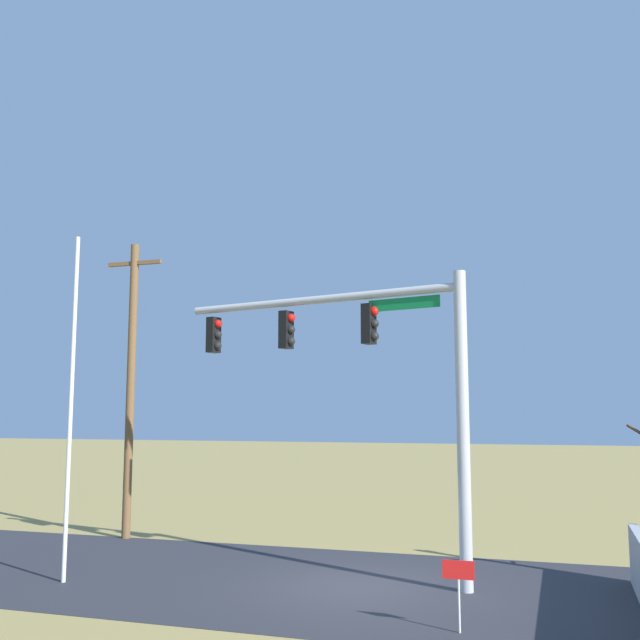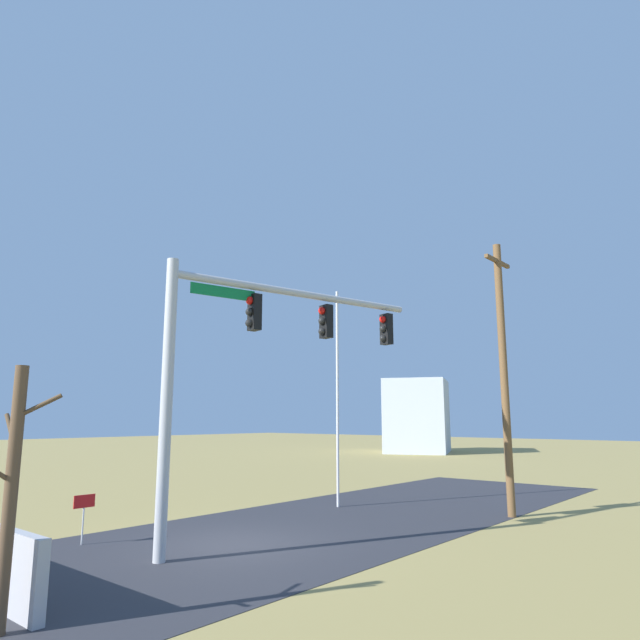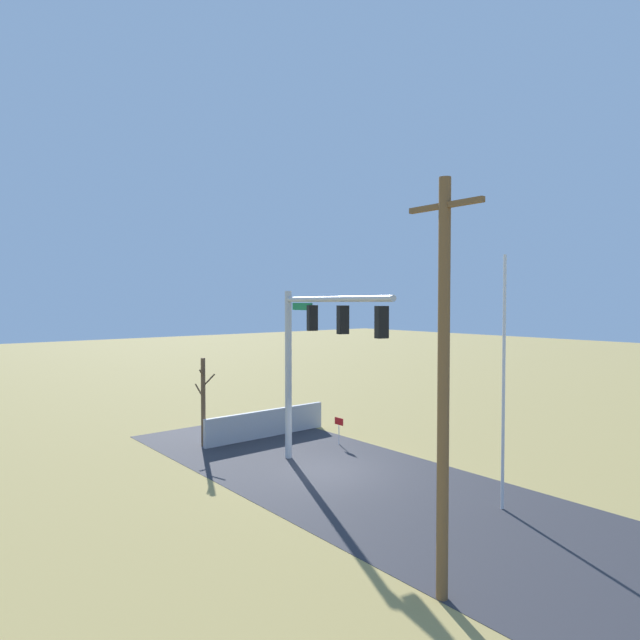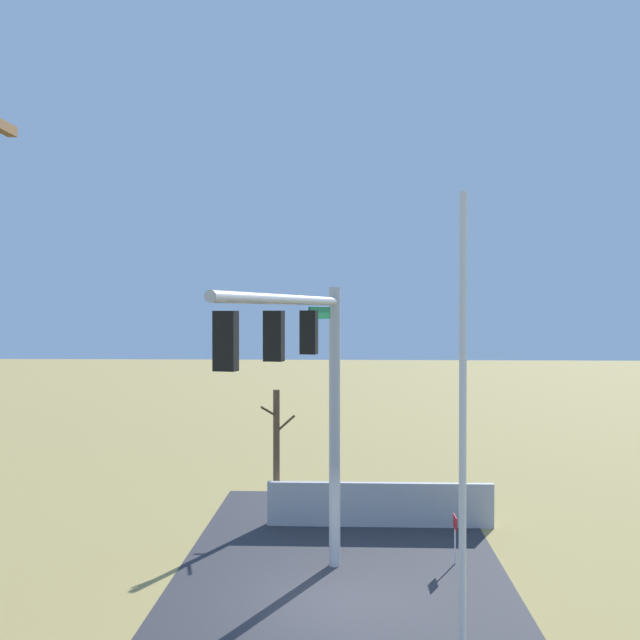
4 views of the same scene
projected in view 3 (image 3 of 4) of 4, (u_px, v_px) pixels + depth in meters
name	position (u px, v px, depth m)	size (l,w,h in m)	color
ground_plane	(328.00, 471.00, 20.65)	(160.00, 160.00, 0.00)	#9E894C
road_surface	(407.00, 500.00, 17.57)	(28.00, 8.00, 0.01)	#2D2D33
sidewalk_corner	(275.00, 453.00, 23.13)	(6.00, 6.00, 0.01)	#B7B5AD
retaining_fence	(267.00, 423.00, 25.82)	(0.20, 6.63, 1.30)	#A8A8AD
signal_mast	(312.00, 342.00, 20.13)	(7.60, 1.96, 6.93)	#B2B5BA
flagpole	(504.00, 383.00, 16.69)	(0.10, 0.10, 7.94)	silver
utility_pole	(443.00, 383.00, 11.58)	(1.90, 0.26, 9.13)	brown
bare_tree	(203.00, 401.00, 24.18)	(1.27, 1.02, 3.96)	brown
open_sign	(339.00, 425.00, 24.42)	(0.56, 0.04, 1.22)	silver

